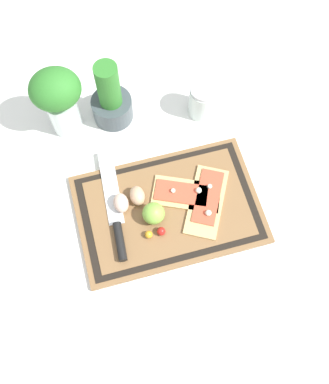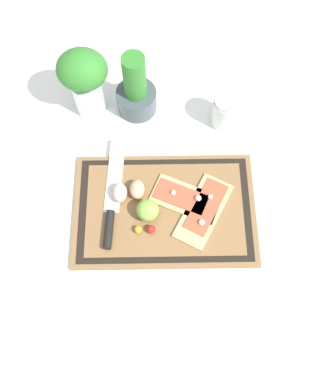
{
  "view_description": "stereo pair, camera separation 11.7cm",
  "coord_description": "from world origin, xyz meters",
  "px_view_note": "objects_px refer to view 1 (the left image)",
  "views": [
    {
      "loc": [
        -0.12,
        -0.41,
        1.1
      ],
      "look_at": [
        0.0,
        0.04,
        0.03
      ],
      "focal_mm": 42.0,
      "sensor_mm": 36.0,
      "label": 1
    },
    {
      "loc": [
        -0.01,
        -0.43,
        1.1
      ],
      "look_at": [
        0.0,
        0.04,
        0.03
      ],
      "focal_mm": 42.0,
      "sensor_mm": 36.0,
      "label": 2
    }
  ],
  "objects_px": {
    "cherry_tomato_red": "(161,231)",
    "lime": "(154,213)",
    "herb_pot": "(111,101)",
    "knife": "(117,222)",
    "egg_pink": "(121,203)",
    "cherry_tomato_yellow": "(149,235)",
    "sauce_jar": "(203,102)",
    "pizza_slice_near": "(207,200)",
    "herb_glass": "(58,98)",
    "egg_brown": "(137,196)",
    "pizza_slice_far": "(185,194)"
  },
  "relations": [
    {
      "from": "herb_glass",
      "to": "sauce_jar",
      "type": "bearing_deg",
      "value": -7.72
    },
    {
      "from": "pizza_slice_near",
      "to": "cherry_tomato_red",
      "type": "height_order",
      "value": "pizza_slice_near"
    },
    {
      "from": "herb_pot",
      "to": "egg_brown",
      "type": "bearing_deg",
      "value": -89.17
    },
    {
      "from": "lime",
      "to": "sauce_jar",
      "type": "relative_size",
      "value": 0.54
    },
    {
      "from": "pizza_slice_near",
      "to": "herb_pot",
      "type": "distance_m",
      "value": 0.38
    },
    {
      "from": "pizza_slice_near",
      "to": "knife",
      "type": "bearing_deg",
      "value": 179.22
    },
    {
      "from": "egg_pink",
      "to": "cherry_tomato_red",
      "type": "height_order",
      "value": "egg_pink"
    },
    {
      "from": "knife",
      "to": "cherry_tomato_yellow",
      "type": "distance_m",
      "value": 0.09
    },
    {
      "from": "sauce_jar",
      "to": "pizza_slice_far",
      "type": "bearing_deg",
      "value": -116.22
    },
    {
      "from": "herb_pot",
      "to": "herb_glass",
      "type": "distance_m",
      "value": 0.15
    },
    {
      "from": "pizza_slice_far",
      "to": "herb_pot",
      "type": "height_order",
      "value": "herb_pot"
    },
    {
      "from": "knife",
      "to": "cherry_tomato_red",
      "type": "distance_m",
      "value": 0.12
    },
    {
      "from": "egg_brown",
      "to": "sauce_jar",
      "type": "bearing_deg",
      "value": 42.7
    },
    {
      "from": "pizza_slice_near",
      "to": "lime",
      "type": "relative_size",
      "value": 3.74
    },
    {
      "from": "lime",
      "to": "egg_brown",
      "type": "bearing_deg",
      "value": 113.79
    },
    {
      "from": "egg_brown",
      "to": "herb_glass",
      "type": "relative_size",
      "value": 0.24
    },
    {
      "from": "egg_brown",
      "to": "cherry_tomato_red",
      "type": "relative_size",
      "value": 2.42
    },
    {
      "from": "cherry_tomato_red",
      "to": "lime",
      "type": "bearing_deg",
      "value": 99.92
    },
    {
      "from": "cherry_tomato_yellow",
      "to": "herb_pot",
      "type": "distance_m",
      "value": 0.39
    },
    {
      "from": "pizza_slice_near",
      "to": "knife",
      "type": "relative_size",
      "value": 0.68
    },
    {
      "from": "cherry_tomato_red",
      "to": "herb_pot",
      "type": "distance_m",
      "value": 0.39
    },
    {
      "from": "pizza_slice_far",
      "to": "herb_glass",
      "type": "relative_size",
      "value": 0.86
    },
    {
      "from": "knife",
      "to": "sauce_jar",
      "type": "height_order",
      "value": "sauce_jar"
    },
    {
      "from": "egg_brown",
      "to": "cherry_tomato_yellow",
      "type": "relative_size",
      "value": 2.69
    },
    {
      "from": "herb_glass",
      "to": "knife",
      "type": "bearing_deg",
      "value": -78.05
    },
    {
      "from": "egg_pink",
      "to": "sauce_jar",
      "type": "bearing_deg",
      "value": 39.02
    },
    {
      "from": "cherry_tomato_red",
      "to": "sauce_jar",
      "type": "xyz_separation_m",
      "value": [
        0.21,
        0.33,
        0.02
      ]
    },
    {
      "from": "knife",
      "to": "egg_brown",
      "type": "bearing_deg",
      "value": 37.07
    },
    {
      "from": "pizza_slice_near",
      "to": "herb_glass",
      "type": "bearing_deg",
      "value": 132.94
    },
    {
      "from": "pizza_slice_near",
      "to": "sauce_jar",
      "type": "xyz_separation_m",
      "value": [
        0.07,
        0.28,
        0.02
      ]
    },
    {
      "from": "knife",
      "to": "lime",
      "type": "relative_size",
      "value": 5.53
    },
    {
      "from": "pizza_slice_near",
      "to": "cherry_tomato_yellow",
      "type": "relative_size",
      "value": 10.83
    },
    {
      "from": "pizza_slice_near",
      "to": "knife",
      "type": "xyz_separation_m",
      "value": [
        -0.24,
        0.0,
        0.0
      ]
    },
    {
      "from": "cherry_tomato_yellow",
      "to": "egg_pink",
      "type": "bearing_deg",
      "value": 116.13
    },
    {
      "from": "lime",
      "to": "herb_glass",
      "type": "bearing_deg",
      "value": 115.79
    },
    {
      "from": "egg_pink",
      "to": "herb_glass",
      "type": "distance_m",
      "value": 0.32
    },
    {
      "from": "lime",
      "to": "cherry_tomato_yellow",
      "type": "bearing_deg",
      "value": -118.79
    },
    {
      "from": "pizza_slice_far",
      "to": "sauce_jar",
      "type": "relative_size",
      "value": 1.84
    },
    {
      "from": "lime",
      "to": "sauce_jar",
      "type": "bearing_deg",
      "value": 52.92
    },
    {
      "from": "lime",
      "to": "cherry_tomato_red",
      "type": "height_order",
      "value": "lime"
    },
    {
      "from": "egg_brown",
      "to": "herb_glass",
      "type": "bearing_deg",
      "value": 116.23
    },
    {
      "from": "cherry_tomato_red",
      "to": "sauce_jar",
      "type": "bearing_deg",
      "value": 57.78
    },
    {
      "from": "herb_pot",
      "to": "sauce_jar",
      "type": "bearing_deg",
      "value": -11.76
    },
    {
      "from": "knife",
      "to": "cherry_tomato_yellow",
      "type": "relative_size",
      "value": 16.02
    },
    {
      "from": "pizza_slice_far",
      "to": "egg_brown",
      "type": "distance_m",
      "value": 0.13
    },
    {
      "from": "herb_pot",
      "to": "sauce_jar",
      "type": "relative_size",
      "value": 1.98
    },
    {
      "from": "pizza_slice_far",
      "to": "cherry_tomato_yellow",
      "type": "xyz_separation_m",
      "value": [
        -0.12,
        -0.09,
        0.0
      ]
    },
    {
      "from": "sauce_jar",
      "to": "knife",
      "type": "bearing_deg",
      "value": -138.44
    },
    {
      "from": "lime",
      "to": "herb_glass",
      "type": "relative_size",
      "value": 0.25
    },
    {
      "from": "pizza_slice_far",
      "to": "herb_glass",
      "type": "distance_m",
      "value": 0.41
    }
  ]
}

